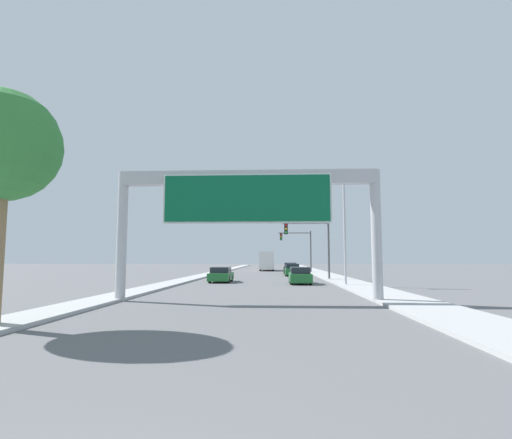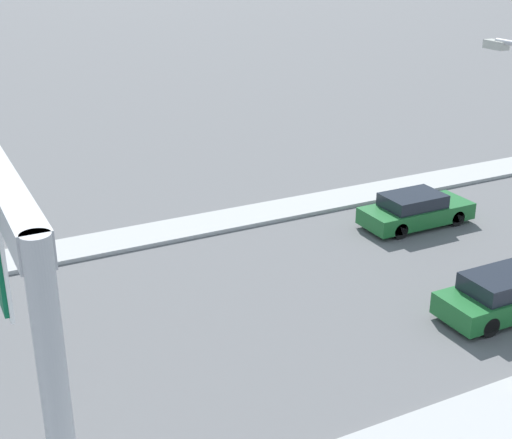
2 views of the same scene
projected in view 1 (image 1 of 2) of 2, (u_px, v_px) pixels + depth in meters
name	position (u px, v px, depth m)	size (l,w,h in m)	color
sidewalk_right	(316.00, 272.00, 61.22)	(3.00, 120.00, 0.15)	#ADADAD
median_strip_left	(219.00, 272.00, 61.93)	(2.00, 120.00, 0.15)	#ADADAD
sign_gantry	(247.00, 200.00, 20.20)	(13.42, 0.73, 6.61)	#B2B2B7
car_near_center	(290.00, 269.00, 55.10)	(1.80, 4.43, 1.54)	black
car_far_left	(221.00, 275.00, 36.17)	(1.85, 4.59, 1.35)	#1E662D
car_near_left	(300.00, 276.00, 33.68)	(1.77, 4.38, 1.41)	#1E662D
car_far_center	(292.00, 270.00, 48.73)	(1.76, 4.45, 1.49)	#1E662D
truck_box_primary	(267.00, 261.00, 69.48)	(2.43, 8.92, 3.24)	red
traffic_light_near_intersection	(313.00, 239.00, 39.85)	(4.70, 0.32, 5.95)	#4C4C4F
traffic_light_mid_block	(300.00, 244.00, 59.75)	(4.90, 0.32, 6.24)	#4C4C4F
palm_tree_foreground	(2.00, 148.00, 12.80)	(3.62, 3.62, 7.59)	#8C704C
street_lamp_right	(340.00, 219.00, 31.24)	(2.65, 0.28, 8.81)	#B2B2B7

